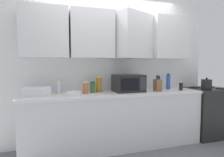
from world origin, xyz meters
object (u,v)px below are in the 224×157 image
Objects in this scene: microwave at (128,83)px; bottle_blue_cleaner at (168,82)px; bowl_ceramic_small at (74,94)px; kettle at (206,84)px; stove_range at (207,112)px; bottle_spice_jar at (86,88)px; knife_block at (158,85)px; bottle_green_oil at (93,87)px; bottle_soy_dark at (181,86)px; dish_rack at (37,92)px; bottle_clear_tall at (59,87)px; bottle_amber_vinegar at (99,85)px.

microwave is 0.81m from bottle_blue_cleaner.
bottle_blue_cleaner reaches higher than bowl_ceramic_small.
stove_range is at bearing 39.47° from kettle.
bottle_spice_jar is (-0.71, -0.02, -0.05)m from microwave.
knife_block is at bearing 176.33° from kettle.
microwave is at bearing -174.39° from bottle_blue_cleaner.
knife_block is (0.48, -0.11, -0.04)m from microwave.
bottle_soy_dark is (1.52, -0.18, -0.01)m from bottle_green_oil.
bottle_blue_cleaner is 1.87× the size of bottle_soy_dark.
knife_block reaches higher than dish_rack.
kettle is at bearing -0.59° from bowl_ceramic_small.
bottle_amber_vinegar is at bearing -3.66° from bottle_clear_tall.
bowl_ceramic_small is at bearing -145.51° from bottle_spice_jar.
dish_rack is at bearing 176.99° from knife_block.
knife_block is 0.96× the size of bottle_blue_cleaner.
dish_rack is (-2.84, 0.16, -0.04)m from kettle.
microwave is 0.49m from knife_block.
bottle_blue_cleaner is (0.33, 0.19, 0.03)m from knife_block.
stove_range is 4.45× the size of kettle.
dish_rack is 1.78× the size of bowl_ceramic_small.
bowl_ceramic_small is (-0.19, -0.13, -0.06)m from bottle_spice_jar.
kettle reaches higher than dish_rack.
knife_block reaches higher than bottle_green_oil.
bowl_ceramic_small is (-0.32, -0.21, -0.05)m from bottle_green_oil.
bowl_ceramic_small is (-0.91, -0.15, -0.11)m from microwave.
bottle_green_oil is at bearing -179.14° from bottle_blue_cleaner.
bottle_clear_tall is 0.52m from bottle_green_oil.
dish_rack reaches higher than bowl_ceramic_small.
microwave is 1.77× the size of knife_block.
kettle is 0.72× the size of bottle_blue_cleaner.
bottle_green_oil reaches higher than stove_range.
bottle_blue_cleaner is at bearing 0.86° from bottle_green_oil.
kettle reaches higher than bottle_green_oil.
bottle_soy_dark is at bearing -7.67° from microwave.
knife_block reaches higher than bottle_clear_tall.
knife_block reaches higher than bottle_amber_vinegar.
bottle_amber_vinegar is (0.11, 0.03, 0.04)m from bottle_green_oil.
dish_rack is at bearing 177.30° from bottle_soy_dark.
bottle_soy_dark is at bearing -6.89° from bottle_green_oil.
dish_rack is 1.89m from knife_block.
bottle_green_oil is at bearing 5.08° from dish_rack.
dish_rack is at bearing 176.77° from kettle.
bottle_spice_jar is at bearing 179.58° from stove_range.
bottle_clear_tall is 0.88× the size of bottle_amber_vinegar.
bottle_green_oil is (-2.19, 0.09, 0.53)m from stove_range.
bottle_green_oil is 0.83× the size of bowl_ceramic_small.
stove_range is 4.27× the size of bowl_ceramic_small.
bottle_clear_tall reaches higher than bottle_soy_dark.
bottle_spice_jar is (-2.31, 0.02, 0.54)m from stove_range.
dish_rack is 2.52× the size of bottle_soy_dark.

